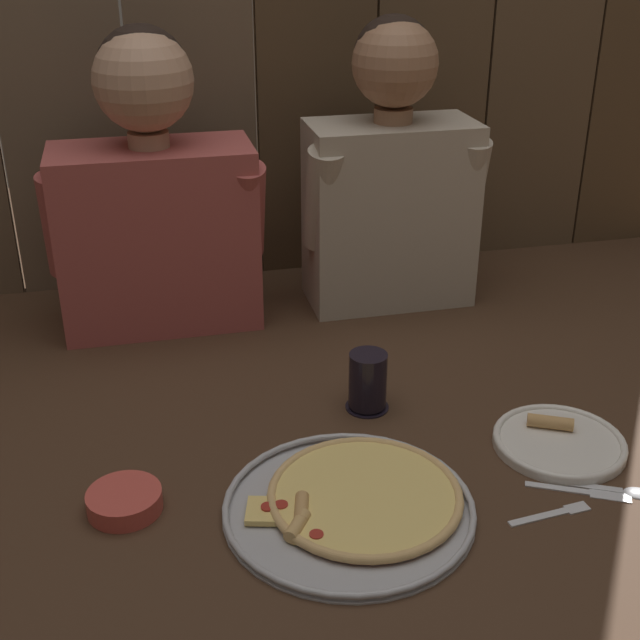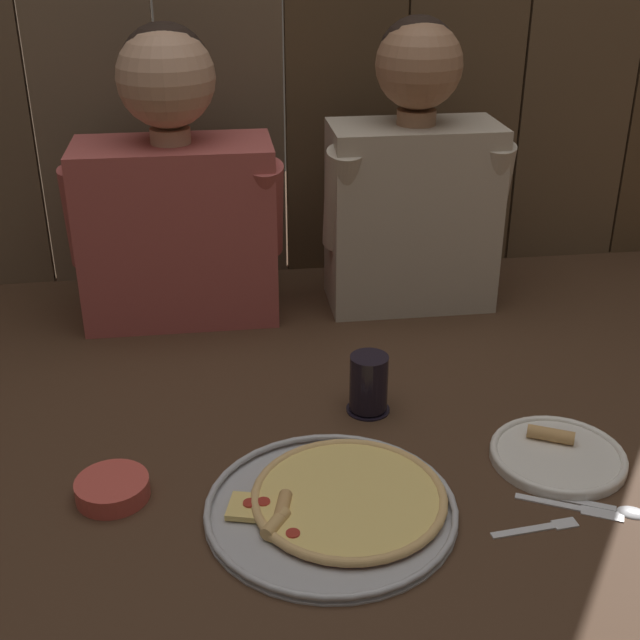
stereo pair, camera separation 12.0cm
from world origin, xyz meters
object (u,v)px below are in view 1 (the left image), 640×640
(dinner_plate, at_px, (559,441))
(drinking_glass, at_px, (368,382))
(pizza_tray, at_px, (354,502))
(dipping_bowl, at_px, (124,500))
(diner_left, at_px, (153,193))
(diner_right, at_px, (391,175))

(dinner_plate, relative_size, drinking_glass, 2.02)
(pizza_tray, distance_m, drinking_glass, 0.28)
(dipping_bowl, height_order, diner_left, diner_left)
(dinner_plate, xyz_separation_m, diner_left, (-0.60, 0.62, 0.27))
(pizza_tray, xyz_separation_m, dinner_plate, (0.37, 0.08, -0.00))
(drinking_glass, bearing_deg, dipping_bowl, -155.95)
(dinner_plate, distance_m, diner_right, 0.69)
(diner_left, relative_size, diner_right, 0.99)
(pizza_tray, height_order, drinking_glass, drinking_glass)
(drinking_glass, bearing_deg, dinner_plate, -34.28)
(pizza_tray, bearing_deg, drinking_glass, 70.03)
(pizza_tray, height_order, diner_right, diner_right)
(dinner_plate, height_order, drinking_glass, drinking_glass)
(diner_left, bearing_deg, dinner_plate, -46.39)
(dinner_plate, distance_m, drinking_glass, 0.33)
(dinner_plate, xyz_separation_m, dipping_bowl, (-0.69, -0.00, 0.01))
(dipping_bowl, bearing_deg, diner_left, 81.11)
(pizza_tray, relative_size, diner_left, 0.61)
(dipping_bowl, relative_size, diner_left, 0.18)
(diner_left, bearing_deg, pizza_tray, -71.91)
(dinner_plate, height_order, diner_left, diner_left)
(dinner_plate, relative_size, diner_left, 0.36)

